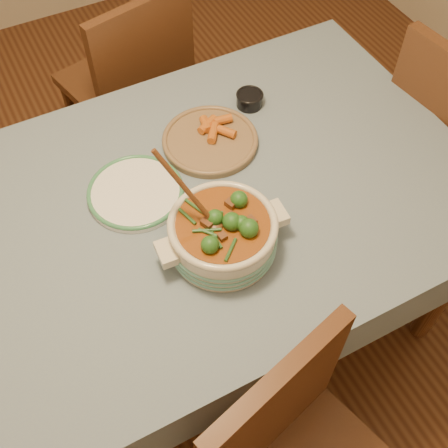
% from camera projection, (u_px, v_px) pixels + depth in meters
% --- Properties ---
extents(floor, '(4.50, 4.50, 0.00)m').
position_uv_depth(floor, '(202.00, 319.00, 2.21)').
color(floor, '#432113').
rests_on(floor, ground).
extents(dining_table, '(1.68, 1.08, 0.76)m').
position_uv_depth(dining_table, '(195.00, 219.00, 1.67)').
color(dining_table, brown).
rests_on(dining_table, floor).
extents(stew_casserole, '(0.36, 0.29, 0.34)m').
position_uv_depth(stew_casserole, '(223.00, 232.00, 1.44)').
color(stew_casserole, beige).
rests_on(stew_casserole, dining_table).
extents(white_plate, '(0.35, 0.35, 0.02)m').
position_uv_depth(white_plate, '(136.00, 192.00, 1.60)').
color(white_plate, white).
rests_on(white_plate, dining_table).
extents(condiment_bowl, '(0.11, 0.11, 0.05)m').
position_uv_depth(condiment_bowl, '(250.00, 99.00, 1.81)').
color(condiment_bowl, black).
rests_on(condiment_bowl, dining_table).
extents(fried_plate, '(0.37, 0.37, 0.05)m').
position_uv_depth(fried_plate, '(210.00, 139.00, 1.71)').
color(fried_plate, brown).
rests_on(fried_plate, dining_table).
extents(chair_far, '(0.52, 0.52, 0.92)m').
position_uv_depth(chair_far, '(133.00, 81.00, 2.26)').
color(chair_far, '#5A321B').
rests_on(chair_far, floor).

